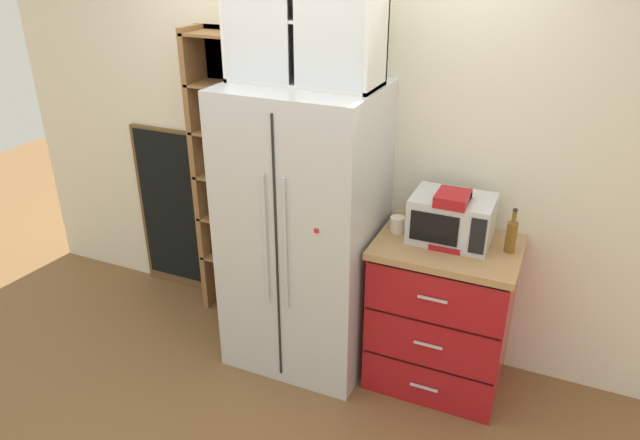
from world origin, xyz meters
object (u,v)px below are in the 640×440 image
(chalkboard_menu, at_px, (174,211))
(bottle_amber, at_px, (512,233))
(microwave, at_px, (452,219))
(mug_cream, at_px, (398,225))
(refrigerator, at_px, (305,230))
(coffee_maker, at_px, (451,218))

(chalkboard_menu, bearing_deg, bottle_amber, -5.35)
(microwave, relative_size, chalkboard_menu, 0.35)
(microwave, height_order, mug_cream, microwave)
(refrigerator, xyz_separation_m, mug_cream, (0.55, 0.09, 0.10))
(mug_cream, distance_m, bottle_amber, 0.63)
(mug_cream, bearing_deg, chalkboard_menu, 172.26)
(coffee_maker, height_order, bottle_amber, coffee_maker)
(refrigerator, height_order, coffee_maker, refrigerator)
(chalkboard_menu, bearing_deg, coffee_maker, -7.05)
(coffee_maker, height_order, chalkboard_menu, chalkboard_menu)
(chalkboard_menu, bearing_deg, refrigerator, -15.20)
(refrigerator, distance_m, bottle_amber, 1.19)
(microwave, distance_m, coffee_maker, 0.05)
(refrigerator, relative_size, chalkboard_menu, 1.39)
(refrigerator, relative_size, bottle_amber, 6.99)
(refrigerator, height_order, chalkboard_menu, refrigerator)
(refrigerator, bearing_deg, coffee_maker, 5.27)
(coffee_maker, bearing_deg, bottle_amber, 5.88)
(chalkboard_menu, bearing_deg, mug_cream, -7.74)
(bottle_amber, height_order, chalkboard_menu, chalkboard_menu)
(mug_cream, height_order, chalkboard_menu, chalkboard_menu)
(refrigerator, relative_size, coffee_maker, 5.67)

